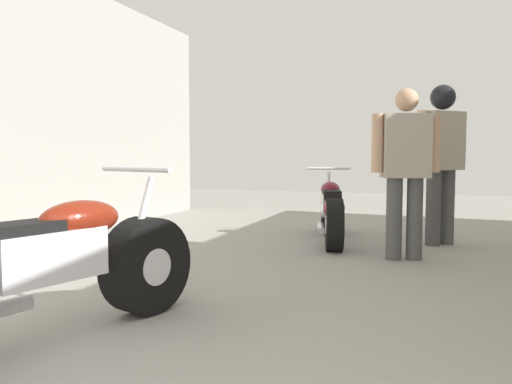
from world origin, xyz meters
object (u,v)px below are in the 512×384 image
at_px(motorcycle_maroon_cruiser, 40,273).
at_px(mechanic_with_helmet, 442,150).
at_px(motorcycle_black_naked, 331,211).
at_px(mechanic_in_blue, 405,164).

height_order(motorcycle_maroon_cruiser, mechanic_with_helmet, mechanic_with_helmet).
relative_size(motorcycle_maroon_cruiser, motorcycle_black_naked, 1.10).
xyz_separation_m(motorcycle_maroon_cruiser, motorcycle_black_naked, (0.81, 3.74, -0.04)).
relative_size(motorcycle_maroon_cruiser, mechanic_with_helmet, 1.12).
height_order(motorcycle_black_naked, mechanic_in_blue, mechanic_in_blue).
bearing_deg(mechanic_with_helmet, motorcycle_maroon_cruiser, -116.72).
bearing_deg(mechanic_with_helmet, mechanic_in_blue, -108.45).
bearing_deg(motorcycle_black_naked, mechanic_with_helmet, 9.72).
bearing_deg(mechanic_with_helmet, motorcycle_black_naked, -170.28).
xyz_separation_m(motorcycle_maroon_cruiser, mechanic_with_helmet, (1.98, 3.94, 0.66)).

